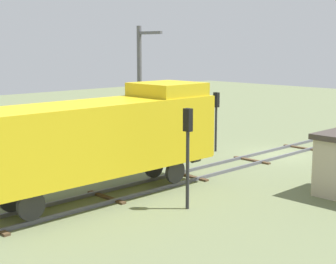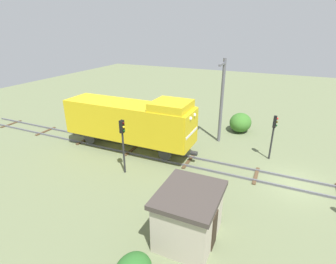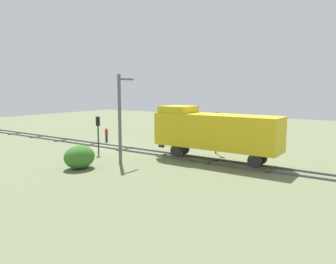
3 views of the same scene
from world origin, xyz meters
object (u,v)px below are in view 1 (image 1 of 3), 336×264
(traffic_signal_mid, at_px, (188,140))
(catenary_mast, at_px, (140,89))
(traffic_signal_near, at_px, (216,110))
(locomotive, at_px, (105,134))

(traffic_signal_mid, height_order, catenary_mast, catenary_mast)
(traffic_signal_near, relative_size, catenary_mast, 0.48)
(locomotive, bearing_deg, traffic_signal_mid, -156.38)
(locomotive, bearing_deg, traffic_signal_near, -73.69)
(catenary_mast, bearing_deg, traffic_signal_near, -110.62)
(traffic_signal_near, xyz_separation_m, catenary_mast, (1.73, 4.61, 1.46))
(traffic_signal_near, xyz_separation_m, traffic_signal_mid, (-6.60, 9.45, 0.27))
(locomotive, height_order, catenary_mast, catenary_mast)
(traffic_signal_near, height_order, traffic_signal_mid, traffic_signal_mid)
(traffic_signal_near, bearing_deg, traffic_signal_mid, 124.94)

